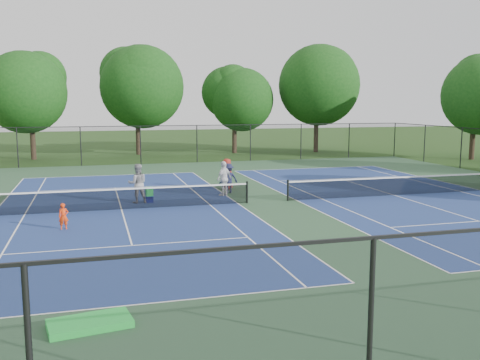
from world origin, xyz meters
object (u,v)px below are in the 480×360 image
object	(u,v)px
tree_back_c	(234,95)
tree_side_e	(476,91)
instructor	(138,184)
ball_crate	(149,199)
bystander_a	(224,178)
tree_back_b	(137,83)
bystander_c	(227,174)
child_player	(64,216)
tree_back_a	(30,88)
ball_hopper	(149,192)
tree_back_d	(317,81)
bystander_b	(229,178)

from	to	relation	value
tree_back_c	tree_side_e	world-z (taller)	tree_side_e
instructor	ball_crate	size ratio (longest dim) A/B	5.55
tree_back_c	bystander_a	world-z (taller)	tree_back_c
tree_side_e	ball_crate	distance (m)	31.72
tree_back_b	bystander_c	xyz separation A→B (m)	(3.02, -21.77, -5.73)
bystander_a	tree_side_e	bearing A→B (deg)	167.06
child_player	bystander_c	xyz separation A→B (m)	(8.36, 7.51, 0.36)
tree_back_b	child_player	xyz separation A→B (m)	(-5.34, -29.28, -6.09)
tree_back_a	ball_hopper	distance (m)	24.37
instructor	tree_side_e	bearing A→B (deg)	-157.17
tree_back_d	bystander_c	xyz separation A→B (m)	(-13.98, -19.77, -5.95)
tree_back_d	bystander_b	bearing A→B (deg)	-124.09
instructor	ball_hopper	world-z (taller)	instructor
tree_side_e	bystander_b	xyz separation A→B (m)	(-24.20, -10.98, -5.01)
tree_back_d	bystander_c	distance (m)	24.94
tree_side_e	bystander_a	world-z (taller)	tree_side_e
tree_back_d	child_player	distance (m)	35.82
tree_back_b	bystander_b	size ratio (longest dim) A/B	6.25
tree_back_b	bystander_c	world-z (taller)	tree_back_b
tree_back_c	ball_crate	distance (m)	26.36
ball_crate	instructor	bearing A→B (deg)	177.61
tree_side_e	bystander_a	xyz separation A→B (m)	(-24.61, -11.66, -4.90)
bystander_b	bystander_c	bearing A→B (deg)	-107.92
tree_back_d	tree_side_e	distance (m)	14.18
tree_back_a	tree_back_b	distance (m)	9.24
tree_back_a	tree_back_d	distance (m)	26.01
tree_back_c	bystander_a	distance (m)	24.05
tree_side_e	ball_crate	size ratio (longest dim) A/B	25.75
tree_back_c	tree_side_e	xyz separation A→B (m)	(18.00, -11.00, 0.33)
tree_back_a	ball_crate	world-z (taller)	tree_back_a
tree_side_e	instructor	distance (m)	32.08
tree_side_e	bystander_c	size ratio (longest dim) A/B	5.10
tree_back_a	child_player	bearing A→B (deg)	-82.36
bystander_b	ball_hopper	size ratio (longest dim) A/B	3.72
tree_back_a	bystander_c	world-z (taller)	tree_back_a
bystander_a	bystander_c	size ratio (longest dim) A/B	1.04
bystander_a	bystander_b	xyz separation A→B (m)	(0.41, 0.68, -0.10)
tree_back_b	tree_back_c	xyz separation A→B (m)	(9.00, -1.00, -1.11)
tree_back_c	child_player	distance (m)	32.09
bystander_a	bystander_c	bearing A→B (deg)	-146.80
instructor	ball_hopper	size ratio (longest dim) A/B	4.43
ball_crate	bystander_c	bearing A→B (deg)	31.13
tree_back_d	instructor	distance (m)	30.13
ball_hopper	tree_back_b	bearing A→B (deg)	86.32
tree_back_a	tree_back_c	xyz separation A→B (m)	(18.00, 1.00, -0.56)
tree_back_a	ball_hopper	size ratio (longest dim) A/B	21.19
tree_back_b	ball_hopper	world-z (taller)	tree_back_b
bystander_c	tree_back_d	bearing A→B (deg)	-159.40
bystander_c	ball_crate	size ratio (longest dim) A/B	5.05
tree_back_d	ball_hopper	size ratio (longest dim) A/B	24.00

